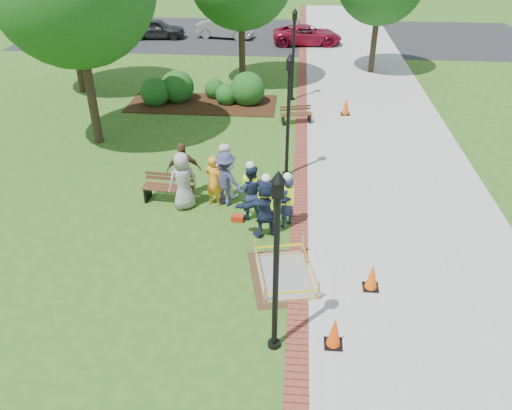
# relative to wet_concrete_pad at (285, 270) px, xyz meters

# --- Properties ---
(ground) EXTENTS (100.00, 100.00, 0.00)m
(ground) POSITION_rel_wet_concrete_pad_xyz_m (-1.40, 0.65, -0.23)
(ground) COLOR #285116
(ground) RESTS_ON ground
(sidewalk) EXTENTS (6.00, 60.00, 0.02)m
(sidewalk) POSITION_rel_wet_concrete_pad_xyz_m (3.60, 10.65, -0.22)
(sidewalk) COLOR #9E9E99
(sidewalk) RESTS_ON ground
(brick_edging) EXTENTS (0.50, 60.00, 0.03)m
(brick_edging) POSITION_rel_wet_concrete_pad_xyz_m (0.35, 10.65, -0.22)
(brick_edging) COLOR maroon
(brick_edging) RESTS_ON ground
(mulch_bed) EXTENTS (7.00, 3.00, 0.05)m
(mulch_bed) POSITION_rel_wet_concrete_pad_xyz_m (-4.40, 12.65, -0.21)
(mulch_bed) COLOR #381E0F
(mulch_bed) RESTS_ON ground
(parking_lot) EXTENTS (36.00, 12.00, 0.01)m
(parking_lot) POSITION_rel_wet_concrete_pad_xyz_m (-1.40, 27.65, -0.23)
(parking_lot) COLOR black
(parking_lot) RESTS_ON ground
(wet_concrete_pad) EXTENTS (2.13, 2.60, 0.55)m
(wet_concrete_pad) POSITION_rel_wet_concrete_pad_xyz_m (0.00, 0.00, 0.00)
(wet_concrete_pad) COLOR #47331E
(wet_concrete_pad) RESTS_ON ground
(bench_near) EXTENTS (1.69, 0.69, 0.89)m
(bench_near) POSITION_rel_wet_concrete_pad_xyz_m (-3.84, 3.52, 0.05)
(bench_near) COLOR brown
(bench_near) RESTS_ON ground
(bench_far) EXTENTS (1.43, 0.78, 0.74)m
(bench_far) POSITION_rel_wet_concrete_pad_xyz_m (0.11, 10.58, 0.00)
(bench_far) COLOR #55381D
(bench_far) RESTS_ON ground
(cone_front) EXTENTS (0.39, 0.39, 0.78)m
(cone_front) POSITION_rel_wet_concrete_pad_xyz_m (1.13, -2.23, 0.14)
(cone_front) COLOR black
(cone_front) RESTS_ON ground
(cone_back) EXTENTS (0.39, 0.39, 0.77)m
(cone_back) POSITION_rel_wet_concrete_pad_xyz_m (2.14, -0.27, 0.14)
(cone_back) COLOR black
(cone_back) RESTS_ON ground
(cone_far) EXTENTS (0.40, 0.40, 0.80)m
(cone_far) POSITION_rel_wet_concrete_pad_xyz_m (2.33, 11.80, 0.15)
(cone_far) COLOR black
(cone_far) RESTS_ON ground
(toolbox) EXTENTS (0.39, 0.23, 0.19)m
(toolbox) POSITION_rel_wet_concrete_pad_xyz_m (-1.52, 2.53, -0.14)
(toolbox) COLOR #B0250D
(toolbox) RESTS_ON ground
(lamp_near) EXTENTS (0.28, 0.28, 4.26)m
(lamp_near) POSITION_rel_wet_concrete_pad_xyz_m (-0.15, -2.35, 2.25)
(lamp_near) COLOR black
(lamp_near) RESTS_ON ground
(lamp_mid) EXTENTS (0.28, 0.28, 4.26)m
(lamp_mid) POSITION_rel_wet_concrete_pad_xyz_m (-0.15, 5.65, 2.25)
(lamp_mid) COLOR black
(lamp_mid) RESTS_ON ground
(lamp_far) EXTENTS (0.28, 0.28, 4.26)m
(lamp_far) POSITION_rel_wet_concrete_pad_xyz_m (-0.15, 13.65, 2.25)
(lamp_far) COLOR black
(lamp_far) RESTS_ON ground
(shrub_a) EXTENTS (1.38, 1.38, 1.38)m
(shrub_a) POSITION_rel_wet_concrete_pad_xyz_m (-6.60, 12.43, -0.23)
(shrub_a) COLOR #124013
(shrub_a) RESTS_ON ground
(shrub_b) EXTENTS (1.60, 1.60, 1.60)m
(shrub_b) POSITION_rel_wet_concrete_pad_xyz_m (-5.66, 13.04, -0.23)
(shrub_b) COLOR #124013
(shrub_b) RESTS_ON ground
(shrub_c) EXTENTS (1.04, 1.04, 1.04)m
(shrub_c) POSITION_rel_wet_concrete_pad_xyz_m (-3.25, 12.78, -0.23)
(shrub_c) COLOR #124013
(shrub_c) RESTS_ON ground
(shrub_d) EXTENTS (1.64, 1.64, 1.64)m
(shrub_d) POSITION_rel_wet_concrete_pad_xyz_m (-2.25, 12.93, -0.23)
(shrub_d) COLOR #124013
(shrub_d) RESTS_ON ground
(shrub_e) EXTENTS (1.01, 1.01, 1.01)m
(shrub_e) POSITION_rel_wet_concrete_pad_xyz_m (-3.94, 13.64, -0.23)
(shrub_e) COLOR #124013
(shrub_e) RESTS_ON ground
(casual_person_a) EXTENTS (0.71, 0.64, 1.85)m
(casual_person_a) POSITION_rel_wet_concrete_pad_xyz_m (-3.27, 3.20, 0.69)
(casual_person_a) COLOR gray
(casual_person_a) RESTS_ON ground
(casual_person_b) EXTENTS (0.63, 0.53, 1.67)m
(casual_person_b) POSITION_rel_wet_concrete_pad_xyz_m (-2.36, 3.47, 0.60)
(casual_person_b) COLOR orange
(casual_person_b) RESTS_ON ground
(casual_person_c) EXTENTS (0.65, 0.48, 1.84)m
(casual_person_c) POSITION_rel_wet_concrete_pad_xyz_m (-2.10, 4.03, 0.69)
(casual_person_c) COLOR white
(casual_person_c) RESTS_ON ground
(casual_person_d) EXTENTS (0.65, 0.48, 1.85)m
(casual_person_d) POSITION_rel_wet_concrete_pad_xyz_m (-3.39, 3.93, 0.69)
(casual_person_d) COLOR brown
(casual_person_d) RESTS_ON ground
(casual_person_e) EXTENTS (0.67, 0.58, 1.78)m
(casual_person_e) POSITION_rel_wet_concrete_pad_xyz_m (-1.99, 3.50, 0.66)
(casual_person_e) COLOR #323357
(casual_person_e) RESTS_ON ground
(hivis_worker_a) EXTENTS (0.68, 0.57, 1.97)m
(hivis_worker_a) POSITION_rel_wet_concrete_pad_xyz_m (-0.63, 1.89, 0.74)
(hivis_worker_a) COLOR #16203B
(hivis_worker_a) RESTS_ON ground
(hivis_worker_b) EXTENTS (0.58, 0.61, 1.76)m
(hivis_worker_b) POSITION_rel_wet_concrete_pad_xyz_m (-0.06, 2.40, 0.65)
(hivis_worker_b) COLOR #1C2A49
(hivis_worker_b) RESTS_ON ground
(hivis_worker_c) EXTENTS (0.57, 0.38, 1.90)m
(hivis_worker_c) POSITION_rel_wet_concrete_pad_xyz_m (-1.14, 2.77, 0.71)
(hivis_worker_c) COLOR #181940
(hivis_worker_c) RESTS_ON ground
(parked_car_a) EXTENTS (2.41, 4.73, 1.49)m
(parked_car_a) POSITION_rel_wet_concrete_pad_xyz_m (-10.07, 25.99, -0.23)
(parked_car_a) COLOR #252527
(parked_car_a) RESTS_ON ground
(parked_car_b) EXTENTS (2.65, 4.72, 1.45)m
(parked_car_b) POSITION_rel_wet_concrete_pad_xyz_m (-5.23, 26.52, -0.23)
(parked_car_b) COLOR #939498
(parked_car_b) RESTS_ON ground
(parked_car_c) EXTENTS (2.20, 4.44, 1.41)m
(parked_car_c) POSITION_rel_wet_concrete_pad_xyz_m (0.61, 25.03, -0.23)
(parked_car_c) COLOR maroon
(parked_car_c) RESTS_ON ground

